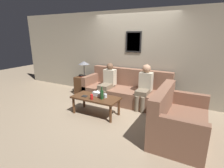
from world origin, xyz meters
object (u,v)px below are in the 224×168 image
object	(u,v)px
couch_side	(177,121)
person_left	(108,81)
drinking_glass	(105,96)
wine_bottle	(102,94)
couch_main	(127,91)
coffee_table	(96,99)
person_right	(144,85)

from	to	relation	value
couch_side	person_left	xyz separation A→B (m)	(-2.10, 1.04, 0.28)
drinking_glass	person_left	size ratio (longest dim) A/B	0.09
wine_bottle	drinking_glass	world-z (taller)	wine_bottle
wine_bottle	person_left	size ratio (longest dim) A/B	0.27
couch_main	couch_side	size ratio (longest dim) A/B	1.63
wine_bottle	drinking_glass	bearing A→B (deg)	72.26
coffee_table	person_right	world-z (taller)	person_right
couch_main	coffee_table	bearing A→B (deg)	-105.81
coffee_table	person_left	distance (m)	1.00
person_right	coffee_table	bearing A→B (deg)	-133.67
drinking_glass	person_left	bearing A→B (deg)	115.98
couch_main	couch_side	bearing A→B (deg)	-37.94
coffee_table	person_left	size ratio (longest dim) A/B	1.05
coffee_table	wine_bottle	bearing A→B (deg)	-11.11
couch_side	coffee_table	bearing A→B (deg)	87.45
couch_side	coffee_table	size ratio (longest dim) A/B	1.30
person_right	wine_bottle	bearing A→B (deg)	-125.68
wine_bottle	person_left	distance (m)	1.07
couch_side	person_left	size ratio (longest dim) A/B	1.37
wine_bottle	person_right	size ratio (longest dim) A/B	0.26
couch_main	person_right	distance (m)	0.69
drinking_glass	coffee_table	bearing A→B (deg)	-163.24
coffee_table	person_right	bearing A→B (deg)	46.33
couch_side	person_right	size ratio (longest dim) A/B	1.31
wine_bottle	couch_main	bearing A→B (deg)	83.88
coffee_table	wine_bottle	distance (m)	0.27
drinking_glass	person_right	size ratio (longest dim) A/B	0.08
wine_bottle	person_left	bearing A→B (deg)	111.75
person_right	couch_side	bearing A→B (deg)	-46.24
couch_side	drinking_glass	world-z (taller)	couch_side
drinking_glass	person_right	bearing A→B (deg)	52.51
couch_main	wine_bottle	xyz separation A→B (m)	(-0.13, -1.19, 0.25)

